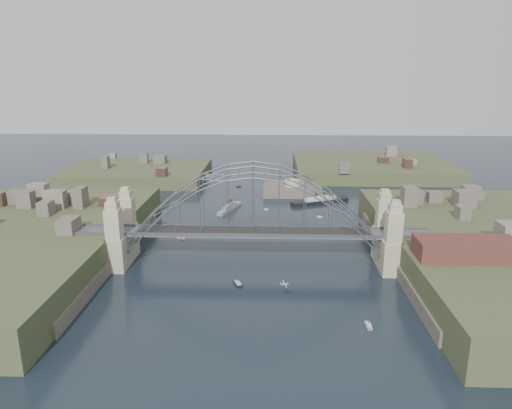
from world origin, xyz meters
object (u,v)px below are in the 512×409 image
object	(u,v)px
wharf_shed	(466,249)
naval_cruiser_far	(198,178)
naval_cruiser_near	(230,208)
ocean_liner	(320,201)
bridge	(253,216)
fort_island	(292,194)

from	to	relation	value
wharf_shed	naval_cruiser_far	xyz separation A→B (m)	(-71.65, 106.27, -9.20)
naval_cruiser_near	naval_cruiser_far	world-z (taller)	naval_cruiser_far
wharf_shed	ocean_liner	world-z (taller)	wharf_shed
bridge	wharf_shed	bearing A→B (deg)	-17.65
naval_cruiser_far	ocean_liner	xyz separation A→B (m)	(48.94, -36.06, 0.03)
fort_island	ocean_liner	size ratio (longest dim) A/B	1.04
wharf_shed	ocean_liner	distance (m)	74.36
naval_cruiser_far	ocean_liner	bearing A→B (deg)	-36.38
wharf_shed	ocean_liner	xyz separation A→B (m)	(-22.71, 70.22, -9.17)
fort_island	naval_cruiser_far	distance (m)	45.49
fort_island	naval_cruiser_far	size ratio (longest dim) A/B	1.74
wharf_shed	naval_cruiser_far	bearing A→B (deg)	123.99
fort_island	naval_cruiser_far	world-z (taller)	fort_island
bridge	fort_island	distance (m)	72.14
bridge	naval_cruiser_near	size ratio (longest dim) A/B	5.41
fort_island	ocean_liner	bearing A→B (deg)	-56.02
bridge	fort_island	size ratio (longest dim) A/B	3.82
fort_island	naval_cruiser_near	world-z (taller)	fort_island
ocean_liner	wharf_shed	bearing A→B (deg)	-72.08
wharf_shed	naval_cruiser_near	xyz separation A→B (m)	(-53.93, 60.66, -9.27)
wharf_shed	naval_cruiser_far	world-z (taller)	wharf_shed
fort_island	naval_cruiser_far	xyz separation A→B (m)	(-39.65, 22.27, 1.14)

